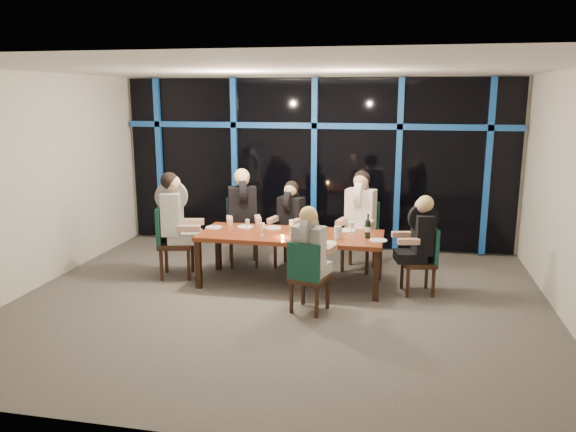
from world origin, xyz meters
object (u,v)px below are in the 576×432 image
(wine_bottle, at_px, (368,229))
(chair_far_left, at_px, (243,228))
(diner_near_mid, at_px, (310,243))
(chair_end_left, at_px, (170,238))
(chair_far_mid, at_px, (292,234))
(water_pitcher, at_px, (338,233))
(chair_end_right, at_px, (424,257))
(diner_end_right, at_px, (420,230))
(diner_far_mid, at_px, (290,212))
(diner_far_left, at_px, (243,203))
(diner_end_left, at_px, (175,210))
(chair_near_mid, at_px, (307,274))
(diner_far_right, at_px, (360,206))
(dining_table, at_px, (291,238))
(chair_far_right, at_px, (361,232))

(wine_bottle, bearing_deg, chair_far_left, 156.59)
(diner_near_mid, xyz_separation_m, wine_bottle, (0.65, 0.95, -0.01))
(chair_end_left, bearing_deg, chair_far_mid, -74.47)
(wine_bottle, distance_m, water_pitcher, 0.42)
(chair_end_right, bearing_deg, diner_end_right, -90.00)
(water_pitcher, bearing_deg, diner_far_mid, 149.57)
(diner_far_left, distance_m, diner_end_left, 1.13)
(chair_near_mid, distance_m, diner_near_mid, 0.38)
(chair_far_mid, bearing_deg, diner_far_right, 13.68)
(dining_table, distance_m, chair_far_right, 1.33)
(diner_end_right, distance_m, water_pitcher, 1.11)
(chair_far_right, bearing_deg, diner_far_mid, -159.56)
(chair_far_right, relative_size, diner_far_left, 1.03)
(chair_far_mid, height_order, chair_near_mid, chair_far_mid)
(diner_end_right, bearing_deg, chair_far_left, -120.93)
(chair_far_right, height_order, chair_end_right, chair_far_right)
(diner_far_left, bearing_deg, chair_far_left, 90.00)
(chair_far_mid, xyz_separation_m, diner_far_left, (-0.78, -0.12, 0.48))
(chair_end_left, bearing_deg, chair_far_right, -83.59)
(chair_end_left, xyz_separation_m, wine_bottle, (2.92, 0.00, 0.28))
(chair_far_right, height_order, diner_far_right, diner_far_right)
(chair_far_mid, relative_size, chair_end_right, 1.00)
(chair_far_left, xyz_separation_m, diner_far_mid, (0.79, -0.04, 0.31))
(diner_far_mid, xyz_separation_m, wine_bottle, (1.26, -0.84, -0.01))
(chair_near_mid, distance_m, diner_end_right, 1.75)
(chair_end_right, xyz_separation_m, wine_bottle, (-0.78, -0.02, 0.36))
(diner_far_left, distance_m, water_pitcher, 1.88)
(chair_near_mid, relative_size, water_pitcher, 5.20)
(chair_end_left, xyz_separation_m, diner_near_mid, (2.27, -0.95, 0.29))
(diner_end_right, bearing_deg, chair_end_left, -103.02)
(chair_near_mid, distance_m, diner_far_mid, 2.00)
(chair_end_right, xyz_separation_m, diner_end_right, (-0.08, -0.02, 0.37))
(chair_far_right, height_order, chair_end_left, chair_end_left)
(chair_near_mid, height_order, diner_far_mid, diner_far_mid)
(diner_end_left, relative_size, water_pitcher, 5.89)
(diner_far_right, bearing_deg, chair_far_left, -166.60)
(diner_far_left, height_order, diner_far_right, diner_far_right)
(diner_near_mid, bearing_deg, diner_far_mid, -56.02)
(dining_table, xyz_separation_m, diner_end_right, (1.79, -0.03, 0.21))
(dining_table, relative_size, wine_bottle, 7.60)
(dining_table, relative_size, chair_far_left, 2.46)
(chair_end_left, distance_m, water_pitcher, 2.53)
(diner_end_right, distance_m, diner_near_mid, 1.65)
(chair_end_right, xyz_separation_m, diner_far_mid, (-2.04, 0.82, 0.37))
(diner_far_left, bearing_deg, chair_far_mid, -11.40)
(chair_end_right, xyz_separation_m, diner_near_mid, (-1.43, -0.97, 0.37))
(dining_table, height_order, wine_bottle, wine_bottle)
(chair_far_mid, height_order, water_pitcher, chair_far_mid)
(chair_near_mid, xyz_separation_m, wine_bottle, (0.67, 1.02, 0.36))
(diner_near_mid, bearing_deg, diner_far_right, -89.14)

